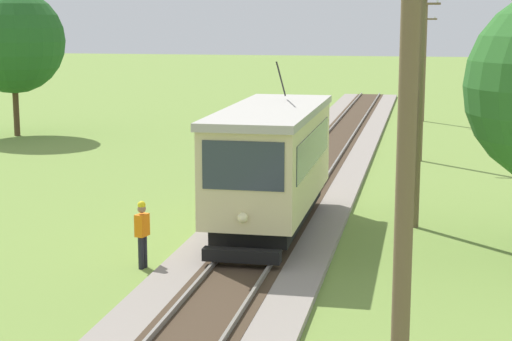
{
  "coord_description": "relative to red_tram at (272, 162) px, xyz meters",
  "views": [
    {
      "loc": [
        4.44,
        -9.47,
        6.47
      ],
      "look_at": [
        -0.79,
        16.64,
        1.62
      ],
      "focal_mm": 59.87,
      "sensor_mm": 36.0,
      "label": 1
    }
  ],
  "objects": [
    {
      "name": "red_tram",
      "position": [
        0.0,
        0.0,
        0.0
      ],
      "size": [
        2.6,
        8.54,
        4.79
      ],
      "color": "beige",
      "rests_on": "rail_right"
    },
    {
      "name": "utility_pole_foreground",
      "position": [
        4.21,
        -13.8,
        2.15
      ],
      "size": [
        1.4,
        0.36,
        8.49
      ],
      "color": "brown",
      "rests_on": "ground"
    },
    {
      "name": "utility_pole_near_tram",
      "position": [
        4.21,
        1.75,
        1.87
      ],
      "size": [
        1.4,
        0.32,
        7.93
      ],
      "color": "brown",
      "rests_on": "ground"
    },
    {
      "name": "utility_pole_mid",
      "position": [
        4.21,
        14.42,
        1.87
      ],
      "size": [
        1.4,
        0.64,
        7.93
      ],
      "color": "brown",
      "rests_on": "ground"
    },
    {
      "name": "utility_pole_far",
      "position": [
        4.21,
        29.17,
        1.46
      ],
      "size": [
        1.4,
        0.28,
        7.11
      ],
      "color": "brown",
      "rests_on": "ground"
    },
    {
      "name": "track_worker",
      "position": [
        -2.64,
        -4.14,
        -1.21
      ],
      "size": [
        0.32,
        0.43,
        1.78
      ],
      "rotation": [
        0.0,
        0.0,
        2.9
      ],
      "color": "black",
      "rests_on": "ground"
    },
    {
      "name": "tree_right_near",
      "position": [
        -17.43,
        18.21,
        2.91
      ],
      "size": [
        5.58,
        5.58,
        7.9
      ],
      "color": "#4C3823",
      "rests_on": "ground"
    }
  ]
}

